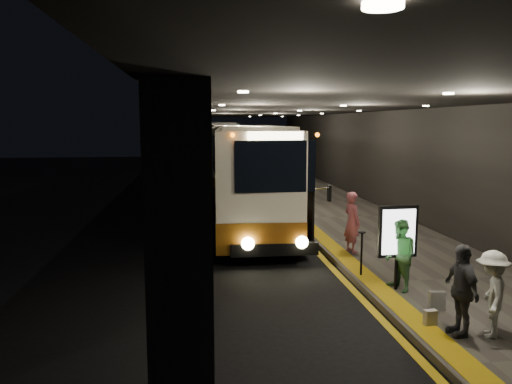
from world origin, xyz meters
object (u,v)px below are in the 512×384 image
coach_second (230,159)px  passenger_waiting_white (492,294)px  bag_plain (430,318)px  passenger_waiting_green (400,255)px  info_sign (398,233)px  coach_third (219,145)px  coach_main (250,180)px  passenger_boarding (352,222)px  passenger_waiting_grey (461,290)px  bag_polka (437,301)px  stanchion_post (361,254)px

coach_second → passenger_waiting_white: 22.15m
bag_plain → coach_second: bearing=95.7°
passenger_waiting_green → bag_plain: 2.04m
bag_plain → info_sign: size_ratio=0.15×
coach_third → passenger_waiting_green: size_ratio=7.49×
coach_third → coach_main: bearing=-92.2°
passenger_waiting_green → info_sign: bearing=-177.9°
passenger_boarding → coach_third: bearing=-12.4°
coach_second → bag_plain: bearing=-82.5°
coach_main → passenger_waiting_white: coach_main is taller
passenger_boarding → passenger_waiting_grey: 5.80m
bag_polka → bag_plain: (-0.48, -0.70, -0.05)m
bag_polka → stanchion_post: bearing=107.0°
coach_second → stanchion_post: coach_second is taller
coach_main → passenger_waiting_white: 11.23m
coach_third → passenger_boarding: bearing=-87.9°
passenger_waiting_green → info_sign: (-0.03, 0.11, 0.48)m
coach_main → bag_plain: bearing=-74.3°
coach_second → coach_third: coach_third is taller
bag_polka → passenger_waiting_grey: bearing=-98.3°
passenger_boarding → bag_plain: size_ratio=6.08×
coach_main → bag_plain: 10.55m
passenger_waiting_white → bag_plain: bearing=-97.0°
info_sign → stanchion_post: 1.41m
coach_main → coach_third: coach_third is taller
coach_third → passenger_waiting_white: coach_third is taller
coach_main → bag_polka: (2.69, -9.51, -1.42)m
passenger_waiting_grey → info_sign: info_sign is taller
passenger_waiting_grey → bag_polka: passenger_waiting_grey is taller
info_sign → coach_main: bearing=103.9°
coach_third → passenger_waiting_grey: coach_third is taller
passenger_waiting_white → stanchion_post: bearing=-135.6°
passenger_waiting_grey → bag_polka: size_ratio=4.24×
passenger_waiting_green → bag_plain: bearing=-20.5°
coach_second → stanchion_post: size_ratio=10.77×
coach_second → stanchion_post: (1.89, -18.23, -1.06)m
coach_second → passenger_waiting_white: size_ratio=7.59×
passenger_waiting_green → passenger_waiting_grey: (0.11, -2.36, 0.01)m
coach_second → passenger_waiting_grey: (2.47, -21.81, -0.78)m
passenger_waiting_green → bag_polka: bearing=-1.7°
passenger_waiting_grey → bag_plain: (-0.32, 0.44, -0.68)m
passenger_waiting_green → passenger_boarding: bearing=165.6°
coach_second → bag_plain: size_ratio=40.06×
coach_main → info_sign: coach_main is taller
coach_third → bag_plain: bearing=-88.8°
passenger_boarding → bag_polka: passenger_boarding is taller
coach_third → bag_polka: 38.11m
passenger_boarding → bag_plain: (-0.21, -5.36, -0.74)m
passenger_waiting_grey → bag_plain: size_ratio=5.66×
passenger_boarding → stanchion_post: (-0.48, -2.22, -0.34)m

